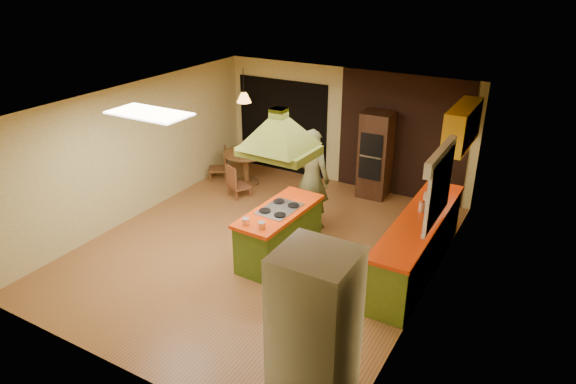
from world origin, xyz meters
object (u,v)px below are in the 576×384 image
Objects in this scene: wall_oven at (376,155)px; canister_large at (437,185)px; refrigerator at (314,332)px; man at (312,179)px; dining_table at (246,162)px; kitchen_island at (280,233)px.

wall_oven reaches higher than canister_large.
refrigerator reaches higher than wall_oven.
man is at bearing -106.85° from wall_oven.
refrigerator is at bearing -49.47° from dining_table.
man reaches higher than dining_table.
man reaches higher than kitchen_island.
canister_large is (0.14, 4.23, 0.08)m from refrigerator.
canister_large is (4.19, -0.50, 0.54)m from dining_table.
man is 1.92m from wall_oven.
kitchen_island is at bearing 127.29° from refrigerator.
kitchen_island is 3.15m from dining_table.
man is 8.09× the size of canister_large.
dining_table is (-2.13, 1.07, -0.43)m from man.
refrigerator is 2.01× the size of dining_table.
canister_large is (1.56, -1.28, 0.15)m from wall_oven.
dining_table is (-2.63, -0.78, -0.39)m from wall_oven.
man is 1.05× the size of wall_oven.
man is 1.95× the size of dining_table.
dining_table is 4.14× the size of canister_large.
refrigerator is 6.24m from dining_table.
man reaches higher than canister_large.
canister_large is (2.06, 0.57, 0.11)m from man.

